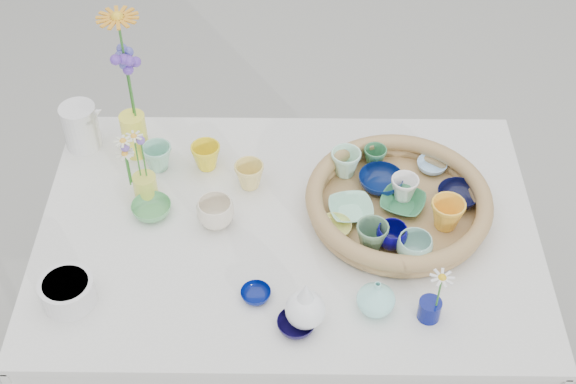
{
  "coord_description": "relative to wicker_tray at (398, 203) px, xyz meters",
  "views": [
    {
      "loc": [
        0.01,
        -1.37,
        2.26
      ],
      "look_at": [
        0.0,
        0.02,
        0.87
      ],
      "focal_mm": 50.0,
      "sensor_mm": 36.0,
      "label": 1
    }
  ],
  "objects": [
    {
      "name": "daisy_cup",
      "position": [
        -0.65,
        0.06,
        -0.01
      ],
      "size": [
        0.08,
        0.08,
        0.07
      ],
      "primitive_type": "cylinder",
      "rotation": [
        0.0,
        0.0,
        0.29
      ],
      "color": "#D8D94A",
      "rests_on": "display_table"
    },
    {
      "name": "tray_ceramic_12",
      "position": [
        -0.05,
        0.16,
        0.01
      ],
      "size": [
        0.07,
        0.07,
        0.06
      ],
      "primitive_type": "imported",
      "rotation": [
        0.0,
        0.0,
        0.11
      ],
      "color": "#35774B",
      "rests_on": "wicker_tray"
    },
    {
      "name": "tray_ceramic_5",
      "position": [
        -0.12,
        -0.02,
        -0.01
      ],
      "size": [
        0.13,
        0.13,
        0.03
      ],
      "primitive_type": "imported",
      "rotation": [
        0.0,
        0.0,
        0.17
      ],
      "color": "#9CE5C2",
      "rests_on": "wicker_tray"
    },
    {
      "name": "tray_ceramic_2",
      "position": [
        0.11,
        -0.06,
        0.02
      ],
      "size": [
        0.11,
        0.11,
        0.08
      ],
      "primitive_type": "imported",
      "rotation": [
        0.0,
        0.0,
        -0.41
      ],
      "color": "yellow",
      "rests_on": "wicker_tray"
    },
    {
      "name": "daisy_posy",
      "position": [
        -0.66,
        0.05,
        0.1
      ],
      "size": [
        0.1,
        0.1,
        0.14
      ],
      "primitive_type": null,
      "rotation": [
        0.0,
        0.0,
        -0.31
      ],
      "color": "silver",
      "rests_on": "daisy_cup"
    },
    {
      "name": "tray_ceramic_9",
      "position": [
        -0.03,
        -0.12,
        0.01
      ],
      "size": [
        0.09,
        0.09,
        0.06
      ],
      "primitive_type": "imported",
      "rotation": [
        0.0,
        0.0,
        0.2
      ],
      "color": "#090468",
      "rests_on": "wicker_tray"
    },
    {
      "name": "bud_vase_paleblue",
      "position": [
        -0.24,
        -0.34,
        0.03
      ],
      "size": [
        0.09,
        0.09,
        0.14
      ],
      "primitive_type": null,
      "rotation": [
        0.0,
        0.0,
        0.01
      ],
      "color": "white",
      "rests_on": "display_table"
    },
    {
      "name": "tray_ceramic_7",
      "position": [
        0.02,
        0.04,
        0.01
      ],
      "size": [
        0.07,
        0.07,
        0.07
      ],
      "primitive_type": "imported",
      "rotation": [
        0.0,
        0.0,
        0.01
      ],
      "color": "white",
      "rests_on": "wicker_tray"
    },
    {
      "name": "tray_ceramic_11",
      "position": [
        0.02,
        -0.16,
        0.01
      ],
      "size": [
        0.1,
        0.1,
        0.07
      ],
      "primitive_type": "imported",
      "rotation": [
        0.0,
        0.0,
        0.17
      ],
      "color": "#8BC3B1",
      "rests_on": "wicker_tray"
    },
    {
      "name": "tray_ceramic_1",
      "position": [
        0.16,
        0.03,
        -0.0
      ],
      "size": [
        0.13,
        0.13,
        0.03
      ],
      "primitive_type": "imported",
      "rotation": [
        0.0,
        0.0,
        0.2
      ],
      "color": "black",
      "rests_on": "wicker_tray"
    },
    {
      "name": "tray_ceramic_10",
      "position": [
        -0.16,
        -0.08,
        -0.01
      ],
      "size": [
        0.1,
        0.1,
        0.03
      ],
      "primitive_type": "imported",
      "rotation": [
        0.0,
        0.0,
        -0.24
      ],
      "color": "#EBEA75",
      "rests_on": "wicker_tray"
    },
    {
      "name": "tray_ceramic_6",
      "position": [
        -0.13,
        0.13,
        0.02
      ],
      "size": [
        0.09,
        0.09,
        0.07
      ],
      "primitive_type": "imported",
      "rotation": [
        0.0,
        0.0,
        0.1
      ],
      "color": "#B1ECCE",
      "rests_on": "wicker_tray"
    },
    {
      "name": "white_pitcher",
      "position": [
        -0.85,
        0.26,
        0.03
      ],
      "size": [
        0.16,
        0.13,
        0.13
      ],
      "primitive_type": null,
      "rotation": [
        0.0,
        0.0,
        0.23
      ],
      "color": "silver",
      "rests_on": "display_table"
    },
    {
      "name": "gerbera",
      "position": [
        -0.7,
        0.24,
        0.24
      ],
      "size": [
        0.14,
        0.14,
        0.32
      ],
      "primitive_type": null,
      "rotation": [
        0.0,
        0.0,
        -0.14
      ],
      "color": "orange",
      "rests_on": "tall_vase_yellow"
    },
    {
      "name": "tray_ceramic_4",
      "position": [
        -0.08,
        -0.13,
        0.02
      ],
      "size": [
        0.08,
        0.08,
        0.07
      ],
      "primitive_type": "imported",
      "rotation": [
        0.0,
        0.0,
        -0.02
      ],
      "color": "#5A8662",
      "rests_on": "wicker_tray"
    },
    {
      "name": "tray_ceramic_3",
      "position": [
        0.01,
        0.01,
        -0.01
      ],
      "size": [
        0.15,
        0.15,
        0.03
      ],
      "primitive_type": "imported",
      "rotation": [
        0.0,
        0.0,
        -0.39
      ],
      "color": "#337C4E",
      "rests_on": "wicker_tray"
    },
    {
      "name": "tray_ceramic_8",
      "position": [
        0.1,
        0.15,
        -0.01
      ],
      "size": [
        0.09,
        0.09,
        0.03
      ],
      "primitive_type": "imported",
      "rotation": [
        0.0,
        0.0,
        -0.06
      ],
      "color": "#A1D1FF",
      "rests_on": "wicker_tray"
    },
    {
      "name": "loose_ceramic_1",
      "position": [
        -0.38,
        0.1,
        -0.0
      ],
      "size": [
        0.09,
        0.09,
        0.07
      ],
      "primitive_type": "imported",
      "rotation": [
        0.0,
        0.0,
        -0.12
      ],
      "color": "#E8D070",
      "rests_on": "display_table"
    },
    {
      "name": "wicker_tray",
      "position": [
        0.0,
        0.0,
        0.0
      ],
      "size": [
        0.47,
        0.47,
        0.08
      ],
      "primitive_type": null,
      "color": "olive",
      "rests_on": "display_table"
    },
    {
      "name": "fluted_bowl",
      "position": [
        -0.78,
        -0.29,
        -0.01
      ],
      "size": [
        0.16,
        0.16,
        0.07
      ],
      "primitive_type": null,
      "rotation": [
        0.0,
        0.0,
        -0.35
      ],
      "color": "silver",
      "rests_on": "display_table"
    },
    {
      "name": "loose_ceramic_0",
      "position": [
        -0.5,
        0.17,
        -0.0
      ],
      "size": [
        0.09,
        0.09,
        0.07
      ],
      "primitive_type": "imported",
      "rotation": [
        0.0,
        0.0,
        0.21
      ],
      "color": "yellow",
      "rests_on": "display_table"
    },
    {
      "name": "tall_vase_yellow",
      "position": [
        -0.7,
        0.23,
        0.03
      ],
      "size": [
        0.08,
        0.08,
        0.13
      ],
      "primitive_type": "cylinder",
      "rotation": [
        0.0,
        0.0,
        -0.12
      ],
      "color": "#EEE841",
      "rests_on": "display_table"
    },
    {
      "name": "loose_ceramic_4",
      "position": [
        -0.35,
        -0.27,
        -0.03
      ],
      "size": [
        0.08,
        0.08,
        0.02
      ],
      "primitive_type": "imported",
      "rotation": [
        0.0,
        0.0,
        0.07
      ],
      "color": "#031162",
      "rests_on": "display_table"
    },
    {
      "name": "single_daisy",
      "position": [
        0.05,
        -0.33,
        0.06
      ],
      "size": [
        0.08,
        0.08,
        0.12
      ],
      "primitive_type": null,
      "rotation": [
        0.0,
        0.0,
        0.36
      ],
      "color": "white",
      "rests_on": "bud_vase_cobalt"
    },
    {
      "name": "loose_ceramic_6",
      "position": [
        -0.26,
        -0.36,
        -0.02
      ],
      "size": [
        0.1,
        0.1,
        0.03
      ],
      "primitive_type": "imported",
      "rotation": [
        0.0,
        0.0,
        0.17
      ],
      "color": "black",
      "rests_on": "display_table"
    },
    {
      "name": "bud_vase_seafoam",
      "position": [
        -0.08,
        -0.31,
        0.01
      ],
      "size": [
        0.12,
        0.12,
        0.09
      ],
      "primitive_type": "imported",
      "rotation": [
        0.0,
        0.0,
        -0.43
      ],
      "color": "#99EDE2",
      "rests_on": "display_table"
    },
    {
      "name": "hydrangea",
      "position": [
        -0.69,
        0.23,
        0.18
      ],
      "size": [
        0.09,
        0.09,
        0.24
      ],
      "primitive_type": null,
      "rotation": [
        0.0,
        0.0,
        -0.36
      ],
      "color": "#5F37B3",
      "rests_on": "tall_vase_yellow"
    },
    {
      "name": "bud_vase_cobalt",
      "position": [
        0.04,
        -0.32,
        -0.01
      ],
      "size": [
        0.07,
        0.07,
        0.05
      ],
      "primitive_type": "cylinder",
      "rotation": [
        0.0,
        0.0,
        -0.32
      ],
      "color": "#060F60",
      "rests_on": "display_table"
    },
    {
      "name": "loose_ceramic_5",
      "position": [
        -0.63,
        0.17,
        -0.0
      ],
      "size": [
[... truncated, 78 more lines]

